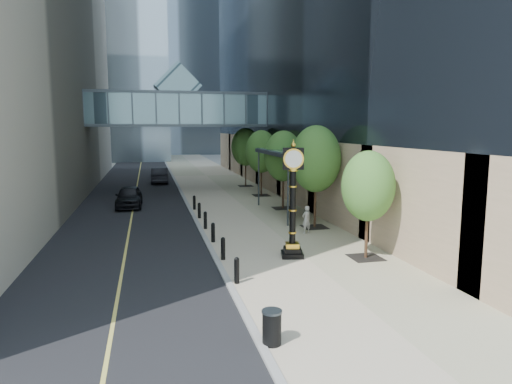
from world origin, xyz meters
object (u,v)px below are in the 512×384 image
at_px(street_clock, 293,208).
at_px(trash_bin, 272,328).
at_px(car_near, 129,196).
at_px(pedestrian, 306,220).
at_px(car_far, 160,175).

relative_size(street_clock, trash_bin, 5.73).
bearing_deg(car_near, street_clock, -62.64).
bearing_deg(pedestrian, car_far, -95.38).
relative_size(car_near, car_far, 0.94).
height_order(street_clock, car_near, street_clock).
relative_size(street_clock, car_far, 1.05).
height_order(street_clock, trash_bin, street_clock).
xyz_separation_m(street_clock, car_far, (-5.07, 30.17, -1.47)).
distance_m(street_clock, trash_bin, 8.70).
height_order(car_near, car_far, car_far).
distance_m(street_clock, pedestrian, 4.97).
bearing_deg(pedestrian, street_clock, 41.85).
bearing_deg(car_far, street_clock, 101.92).
height_order(trash_bin, car_near, car_near).
height_order(trash_bin, car_far, car_far).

